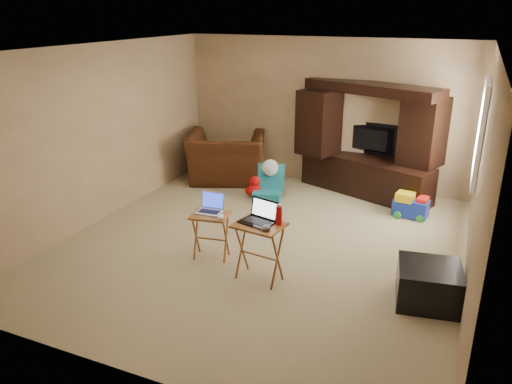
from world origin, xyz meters
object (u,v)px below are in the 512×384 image
at_px(child_rocker, 267,183).
at_px(water_bottle, 279,216).
at_px(entertainment_center, 368,140).
at_px(tray_table_left, 211,236).
at_px(plush_toy, 255,187).
at_px(ottoman, 429,284).
at_px(push_toy, 411,205).
at_px(television, 370,140).
at_px(recliner, 227,157).
at_px(tray_table_right, 259,252).
at_px(mouse_left, 221,217).
at_px(laptop_right, 257,213).
at_px(mouse_right, 266,228).
at_px(laptop_left, 209,204).

distance_m(child_rocker, water_bottle, 2.57).
height_order(entertainment_center, tray_table_left, entertainment_center).
bearing_deg(plush_toy, ottoman, -35.95).
bearing_deg(entertainment_center, child_rocker, -125.06).
bearing_deg(push_toy, entertainment_center, 147.91).
xyz_separation_m(television, tray_table_left, (-1.27, -3.26, -0.59)).
bearing_deg(tray_table_left, child_rocker, 82.80).
distance_m(recliner, child_rocker, 1.22).
bearing_deg(tray_table_right, push_toy, 70.29).
bearing_deg(water_bottle, mouse_left, 172.17).
xyz_separation_m(child_rocker, laptop_right, (0.83, -2.34, 0.52)).
xyz_separation_m(television, mouse_right, (-0.38, -3.64, -0.16)).
relative_size(laptop_left, laptop_right, 0.84).
distance_m(recliner, ottoman, 4.62).
relative_size(tray_table_left, tray_table_right, 0.84).
bearing_deg(tray_table_left, tray_table_right, -28.89).
xyz_separation_m(television, tray_table_right, (-0.51, -3.52, -0.54)).
bearing_deg(child_rocker, tray_table_right, -83.77).
bearing_deg(tray_table_left, push_toy, 37.52).
relative_size(child_rocker, water_bottle, 2.71).
xyz_separation_m(child_rocker, tray_table_left, (0.11, -2.11, 0.00)).
bearing_deg(mouse_left, water_bottle, -7.83).
relative_size(recliner, mouse_right, 9.53).
bearing_deg(recliner, child_rocker, 127.68).
distance_m(laptop_right, water_bottle, 0.25).
height_order(push_toy, tray_table_left, tray_table_left).
height_order(mouse_right, water_bottle, water_bottle).
bearing_deg(water_bottle, television, 84.81).
height_order(entertainment_center, mouse_left, entertainment_center).
relative_size(tray_table_left, mouse_right, 4.16).
height_order(entertainment_center, plush_toy, entertainment_center).
bearing_deg(tray_table_left, television, 58.51).
distance_m(push_toy, water_bottle, 2.82).
relative_size(tray_table_right, mouse_left, 5.83).
bearing_deg(tray_table_right, water_bottle, 29.79).
relative_size(child_rocker, plush_toy, 1.56).
distance_m(entertainment_center, television, 0.22).
height_order(recliner, tray_table_left, recliner).
xyz_separation_m(plush_toy, ottoman, (2.92, -2.12, 0.02)).
distance_m(tray_table_left, water_bottle, 1.10).
distance_m(television, child_rocker, 1.90).
bearing_deg(plush_toy, tray_table_left, -80.96).
xyz_separation_m(push_toy, laptop_right, (-1.39, -2.56, 0.62)).
xyz_separation_m(tray_table_left, mouse_right, (0.89, -0.38, 0.43)).
xyz_separation_m(television, recliner, (-2.42, -0.52, -0.45)).
height_order(entertainment_center, water_bottle, entertainment_center).
bearing_deg(push_toy, plush_toy, -167.34).
bearing_deg(mouse_right, child_rocker, 111.91).
bearing_deg(mouse_right, tray_table_left, 157.04).
bearing_deg(push_toy, water_bottle, -106.38).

